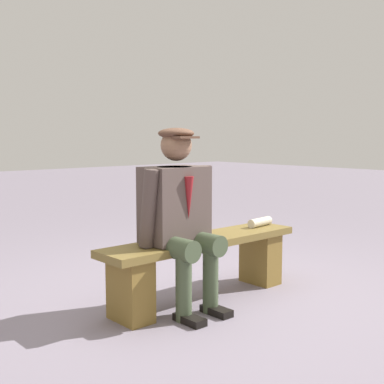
% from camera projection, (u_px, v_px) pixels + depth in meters
% --- Properties ---
extents(ground_plane, '(30.00, 30.00, 0.00)m').
position_uv_depth(ground_plane, '(203.00, 299.00, 3.82)').
color(ground_plane, gray).
extents(bench, '(1.71, 0.37, 0.48)m').
position_uv_depth(bench, '(203.00, 260.00, 3.78)').
color(bench, brown).
rests_on(bench, ground).
extents(seated_man, '(0.62, 0.57, 1.29)m').
position_uv_depth(seated_man, '(179.00, 210.00, 3.52)').
color(seated_man, brown).
rests_on(seated_man, ground).
extents(rolled_magazine, '(0.27, 0.10, 0.07)m').
position_uv_depth(rolled_magazine, '(260.00, 222.00, 4.22)').
color(rolled_magazine, beige).
rests_on(rolled_magazine, bench).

